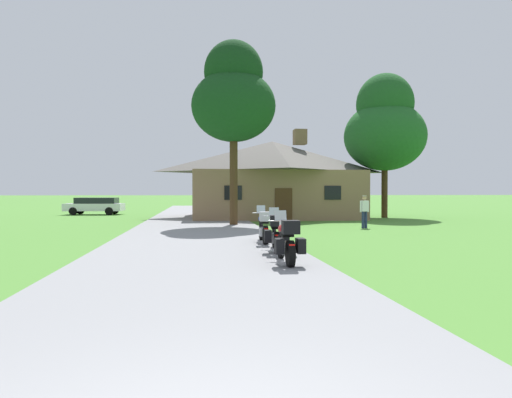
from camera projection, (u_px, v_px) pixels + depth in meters
ground_plane at (197, 229)px, 22.69m from camera, size 500.00×500.00×0.00m
asphalt_driveway at (197, 232)px, 20.70m from camera, size 6.40×80.00×0.06m
motorcycle_red_nearest_to_camera at (287, 242)px, 11.34m from camera, size 0.73×2.08×1.30m
motorcycle_black_second_in_row at (276, 233)px, 13.73m from camera, size 0.86×2.08×1.30m
motorcycle_blue_farthest_in_row at (264, 227)px, 16.14m from camera, size 0.66×2.08×1.30m
stone_lodge at (272, 178)px, 33.12m from camera, size 12.15×9.31×6.45m
bystander_white_shirt_near_lodge at (364, 210)px, 23.35m from camera, size 0.53×0.31×1.69m
tree_right_of_lodge at (385, 127)px, 33.02m from camera, size 5.87×5.87×10.46m
tree_by_lodge_front at (234, 97)px, 24.96m from camera, size 4.63×4.63×10.18m
parked_white_suv_far_left at (95, 205)px, 37.28m from camera, size 4.73×2.19×1.40m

